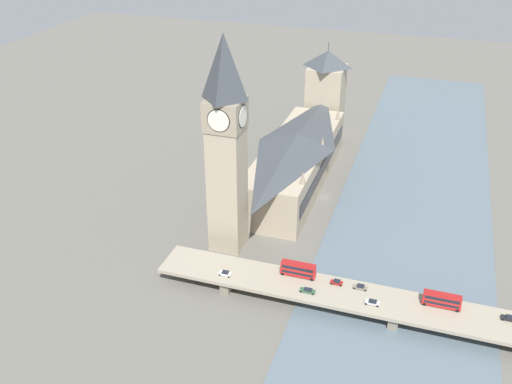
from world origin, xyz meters
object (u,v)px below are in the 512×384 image
object	(u,v)px
car_northbound_lead	(308,290)
car_southbound_extra	(337,282)
parliament_hall	(296,159)
car_southbound_mid	(360,287)
double_decker_bus_mid	(442,300)
road_bridge	(396,306)
clock_tower	(226,143)
double_decker_bus_lead	(298,269)
car_northbound_mid	(510,318)
victoria_tower	(326,94)
car_southbound_lead	(372,302)
car_southbound_tail	(225,273)

from	to	relation	value
car_northbound_lead	car_southbound_extra	xyz separation A→B (m)	(-7.74, -6.84, 0.05)
parliament_hall	car_northbound_lead	bearing A→B (deg)	107.35
parliament_hall	car_southbound_mid	bearing A→B (deg)	119.09
parliament_hall	double_decker_bus_mid	xyz separation A→B (m)	(-63.91, 72.07, -4.01)
parliament_hall	road_bridge	distance (m)	90.97
double_decker_bus_mid	car_southbound_mid	distance (m)	24.36
clock_tower	road_bridge	distance (m)	74.94
double_decker_bus_lead	car_northbound_mid	distance (m)	63.69
parliament_hall	car_northbound_mid	world-z (taller)	parliament_hall
victoria_tower	car_northbound_mid	distance (m)	154.41
clock_tower	car_southbound_extra	world-z (taller)	clock_tower
road_bridge	car_northbound_lead	bearing A→B (deg)	6.87
clock_tower	car_southbound_lead	size ratio (longest dim) A/B	17.35
clock_tower	car_southbound_lead	bearing A→B (deg)	156.70
car_southbound_tail	car_southbound_extra	xyz separation A→B (m)	(-35.09, -6.80, -0.00)
car_southbound_tail	car_southbound_extra	bearing A→B (deg)	-169.03
double_decker_bus_lead	car_southbound_tail	bearing A→B (deg)	17.48
clock_tower	victoria_tower	xyz separation A→B (m)	(-10.92, -110.76, -18.41)
double_decker_bus_lead	double_decker_bus_mid	size ratio (longest dim) A/B	1.02
parliament_hall	clock_tower	xyz separation A→B (m)	(10.98, 53.78, 28.69)
victoria_tower	car_southbound_lead	size ratio (longest dim) A/B	10.89
double_decker_bus_lead	car_southbound_extra	bearing A→B (deg)	178.84
car_northbound_mid	clock_tower	bearing A→B (deg)	-11.02
clock_tower	car_northbound_mid	size ratio (longest dim) A/B	16.57
double_decker_bus_mid	car_southbound_tail	xyz separation A→B (m)	(66.85, 5.98, -1.81)
car_southbound_lead	car_southbound_tail	size ratio (longest dim) A/B	1.09
road_bridge	car_southbound_lead	distance (m)	7.59
road_bridge	clock_tower	bearing A→B (deg)	-18.76
car_northbound_lead	car_southbound_extra	distance (m)	10.33
road_bridge	car_southbound_extra	bearing A→B (deg)	-10.78
parliament_hall	victoria_tower	bearing A→B (deg)	-89.94
clock_tower	victoria_tower	size ratio (longest dim) A/B	1.59
victoria_tower	double_decker_bus_mid	bearing A→B (deg)	116.37
car_southbound_mid	car_southbound_tail	xyz separation A→B (m)	(42.57, 6.82, 0.04)
parliament_hall	car_southbound_lead	distance (m)	89.48
road_bridge	car_southbound_tail	world-z (taller)	car_southbound_tail
road_bridge	double_decker_bus_lead	distance (m)	32.10
parliament_hall	car_southbound_tail	world-z (taller)	parliament_hall
double_decker_bus_lead	car_southbound_tail	xyz separation A→B (m)	(22.42, 7.06, -1.96)
victoria_tower	car_southbound_tail	world-z (taller)	victoria_tower
parliament_hall	victoria_tower	xyz separation A→B (m)	(0.06, -56.99, 10.28)
victoria_tower	road_bridge	distance (m)	142.56
victoria_tower	car_southbound_lead	distance (m)	142.56
car_southbound_tail	double_decker_bus_lead	bearing A→B (deg)	-162.52
car_northbound_mid	car_southbound_extra	bearing A→B (deg)	-0.95
road_bridge	car_southbound_extra	distance (m)	19.41
road_bridge	car_southbound_mid	size ratio (longest dim) A/B	34.99
clock_tower	car_northbound_lead	xyz separation A→B (m)	(-35.38, 24.31, -34.56)
double_decker_bus_lead	car_southbound_extra	distance (m)	12.82
car_northbound_mid	car_southbound_extra	world-z (taller)	car_southbound_extra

